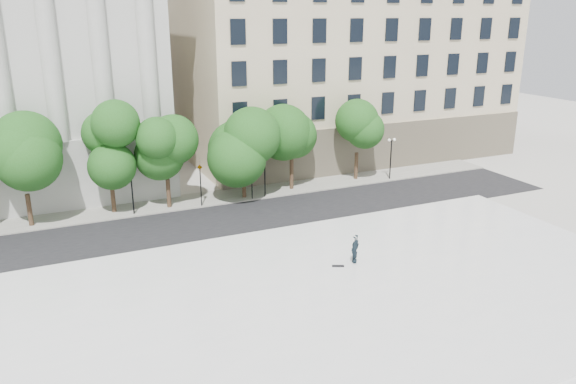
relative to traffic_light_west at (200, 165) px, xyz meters
name	(u,v)px	position (x,y,z in m)	size (l,w,h in m)	color
ground	(339,333)	(0.97, -22.30, -3.74)	(160.00, 160.00, 0.00)	beige
plaza	(313,303)	(0.97, -19.30, -3.52)	(44.00, 22.00, 0.45)	white
street	(229,221)	(0.97, -4.30, -3.73)	(60.00, 8.00, 0.02)	black
far_sidewalk	(207,199)	(0.97, 1.70, -3.68)	(60.00, 4.00, 0.12)	#A3A096
building_east	(329,54)	(20.97, 16.61, 7.40)	(36.00, 26.15, 23.00)	beige
traffic_light_west	(200,165)	(0.00, 0.00, 0.00)	(0.71, 1.88, 4.24)	black
traffic_light_east	(251,160)	(4.63, 0.00, -0.11)	(0.46, 1.61, 4.14)	black
person_lying	(354,259)	(5.59, -16.05, -3.03)	(0.68, 0.45, 1.87)	black
skateboard	(338,266)	(4.37, -16.10, -3.25)	(0.77, 0.20, 0.08)	black
street_trees	(169,146)	(-2.18, 1.16, 1.58)	(39.33, 5.24, 8.01)	#382619
lamp_posts	(205,172)	(0.50, 0.30, -0.80)	(37.70, 0.28, 4.36)	black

